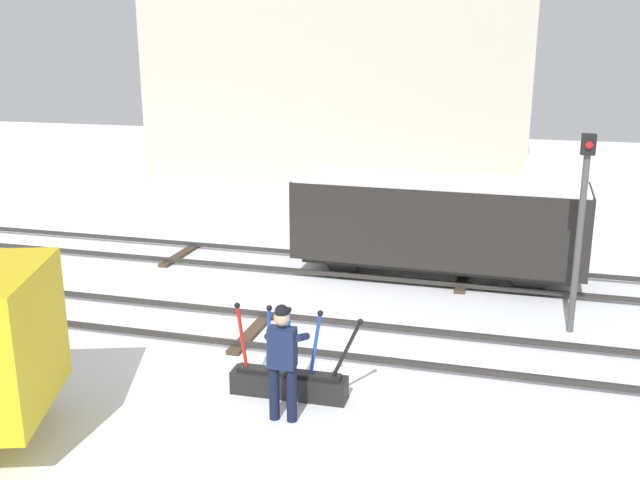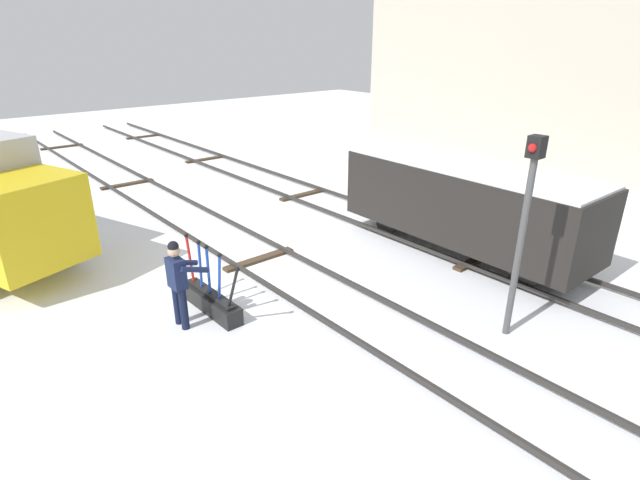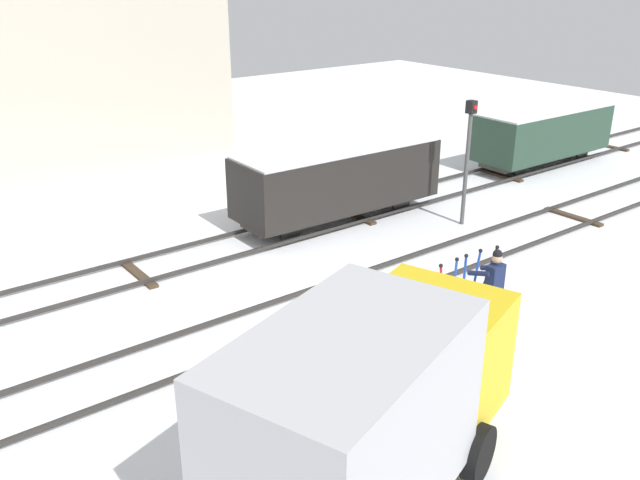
% 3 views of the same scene
% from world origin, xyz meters
% --- Properties ---
extents(ground_plane, '(60.00, 60.00, 0.00)m').
position_xyz_m(ground_plane, '(0.00, 0.00, 0.00)').
color(ground_plane, white).
extents(track_main_line, '(44.00, 1.94, 0.18)m').
position_xyz_m(track_main_line, '(0.00, 0.00, 0.11)').
color(track_main_line, '#2D2B28').
rests_on(track_main_line, ground_plane).
extents(track_siding_near, '(44.00, 1.94, 0.18)m').
position_xyz_m(track_siding_near, '(0.00, 4.21, 0.11)').
color(track_siding_near, '#2D2B28').
rests_on(track_siding_near, ground_plane).
extents(switch_lever_frame, '(2.04, 0.41, 1.45)m').
position_xyz_m(switch_lever_frame, '(1.40, -2.08, 0.25)').
color(switch_lever_frame, black).
rests_on(switch_lever_frame, ground_plane).
extents(rail_worker, '(0.54, 0.67, 1.76)m').
position_xyz_m(rail_worker, '(1.53, -2.76, 0.99)').
color(rail_worker, '#111831').
rests_on(rail_worker, ground_plane).
extents(signal_post, '(0.24, 0.32, 3.70)m').
position_xyz_m(signal_post, '(5.70, 1.72, 2.27)').
color(signal_post, '#4C4C4C').
rests_on(signal_post, ground_plane).
extents(apartment_building, '(14.73, 6.12, 12.60)m').
position_xyz_m(apartment_building, '(-2.35, 16.59, 6.30)').
color(apartment_building, beige).
rests_on(apartment_building, ground_plane).
extents(freight_car_mid_siding, '(6.43, 2.18, 2.30)m').
position_xyz_m(freight_car_mid_siding, '(2.91, 4.21, 1.33)').
color(freight_car_mid_siding, '#2D2B28').
rests_on(freight_car_mid_siding, ground_plane).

